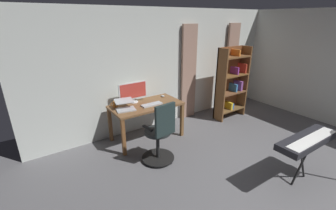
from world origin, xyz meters
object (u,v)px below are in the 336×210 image
(office_chair, at_px, (160,135))
(piano_keyboard, at_px, (308,141))
(computer_keyboard, at_px, (152,104))
(mug_coffee, at_px, (115,104))
(computer_monitor, at_px, (133,91))
(laptop, at_px, (125,106))
(bookshelf, at_px, (231,83))
(desk, at_px, (146,109))
(computer_mouse, at_px, (163,96))

(office_chair, relative_size, piano_keyboard, 0.96)
(computer_keyboard, xyz_separation_m, mug_coffee, (0.61, -0.32, 0.04))
(computer_monitor, relative_size, piano_keyboard, 0.53)
(computer_monitor, xyz_separation_m, laptop, (0.29, 0.25, -0.17))
(computer_keyboard, bearing_deg, computer_monitor, -57.79)
(laptop, height_order, mug_coffee, laptop)
(bookshelf, bearing_deg, desk, -4.11)
(desk, height_order, office_chair, office_chair)
(computer_keyboard, bearing_deg, office_chair, 68.91)
(desk, distance_m, piano_keyboard, 2.73)
(piano_keyboard, bearing_deg, office_chair, -46.93)
(office_chair, height_order, computer_keyboard, office_chair)
(laptop, distance_m, computer_mouse, 0.97)
(piano_keyboard, bearing_deg, computer_mouse, -73.62)
(mug_coffee, distance_m, piano_keyboard, 3.19)
(piano_keyboard, bearing_deg, computer_keyboard, -62.51)
(office_chair, height_order, piano_keyboard, office_chair)
(computer_monitor, height_order, piano_keyboard, computer_monitor)
(desk, distance_m, mug_coffee, 0.61)
(computer_monitor, height_order, mug_coffee, computer_monitor)
(office_chair, height_order, computer_monitor, computer_monitor)
(piano_keyboard, bearing_deg, laptop, -54.43)
(computer_monitor, xyz_separation_m, bookshelf, (-2.37, 0.40, -0.12))
(computer_mouse, distance_m, mug_coffee, 1.05)
(computer_mouse, bearing_deg, piano_keyboard, 105.22)
(laptop, bearing_deg, mug_coffee, -55.01)
(desk, xyz_separation_m, piano_keyboard, (-1.22, 2.44, 0.04))
(office_chair, bearing_deg, desk, 69.71)
(bookshelf, bearing_deg, computer_mouse, -11.50)
(bookshelf, xyz_separation_m, piano_keyboard, (1.00, 2.28, -0.16))
(desk, height_order, piano_keyboard, piano_keyboard)
(desk, relative_size, mug_coffee, 10.41)
(computer_keyboard, bearing_deg, computer_mouse, -146.37)
(office_chair, distance_m, computer_monitor, 1.17)
(mug_coffee, xyz_separation_m, bookshelf, (-2.76, 0.38, 0.06))
(mug_coffee, height_order, bookshelf, bookshelf)
(laptop, distance_m, mug_coffee, 0.25)
(computer_mouse, relative_size, mug_coffee, 0.76)
(mug_coffee, xyz_separation_m, piano_keyboard, (-1.77, 2.66, -0.10))
(office_chair, bearing_deg, bookshelf, 9.88)
(desk, distance_m, office_chair, 0.88)
(office_chair, xyz_separation_m, bookshelf, (-2.43, -0.68, 0.35))
(computer_mouse, xyz_separation_m, piano_keyboard, (-0.72, 2.63, -0.07))
(laptop, bearing_deg, piano_keyboard, 135.63)
(computer_monitor, relative_size, bookshelf, 0.35)
(laptop, bearing_deg, bookshelf, -171.98)
(laptop, xyz_separation_m, piano_keyboard, (-1.66, 2.43, -0.11))
(office_chair, relative_size, computer_mouse, 10.82)
(computer_monitor, height_order, bookshelf, bookshelf)
(office_chair, bearing_deg, mug_coffee, 101.51)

